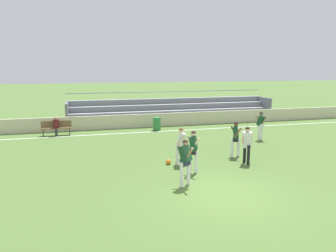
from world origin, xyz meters
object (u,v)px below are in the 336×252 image
(trash_bin, at_px, (157,124))
(soccer_ball, at_px, (168,162))
(bench_near_bin, at_px, (56,127))
(spectator_seated, at_px, (56,124))
(player_dark_trailing_run, at_px, (193,148))
(player_dark_dropping_back, at_px, (236,136))
(player_white_deep_cover, at_px, (181,143))
(player_dark_challenging, at_px, (185,158))
(player_dark_wide_right, at_px, (261,123))
(bleacher_stand, at_px, (173,109))
(player_white_wide_left, at_px, (247,142))

(trash_bin, xyz_separation_m, soccer_ball, (-1.33, -7.71, -0.32))
(bench_near_bin, distance_m, soccer_ball, 9.22)
(bench_near_bin, distance_m, spectator_seated, 0.19)
(player_dark_trailing_run, bearing_deg, player_dark_dropping_back, 32.36)
(player_white_deep_cover, height_order, soccer_ball, player_white_deep_cover)
(player_dark_trailing_run, relative_size, player_dark_challenging, 1.01)
(player_dark_dropping_back, height_order, player_dark_wide_right, player_dark_dropping_back)
(player_dark_dropping_back, bearing_deg, player_dark_challenging, -139.14)
(trash_bin, distance_m, player_dark_wide_right, 6.79)
(spectator_seated, height_order, player_dark_wide_right, player_dark_wide_right)
(player_white_deep_cover, height_order, player_dark_challenging, player_dark_challenging)
(bench_near_bin, distance_m, player_dark_wide_right, 12.32)
(player_white_deep_cover, height_order, player_dark_wide_right, player_dark_wide_right)
(bleacher_stand, height_order, player_white_deep_cover, bleacher_stand)
(player_white_deep_cover, height_order, player_dark_dropping_back, player_dark_dropping_back)
(player_dark_dropping_back, height_order, player_dark_challenging, player_dark_challenging)
(player_dark_challenging, bearing_deg, player_dark_dropping_back, 40.86)
(bleacher_stand, height_order, player_white_wide_left, bleacher_stand)
(bleacher_stand, relative_size, player_white_deep_cover, 9.92)
(bench_near_bin, height_order, player_dark_trailing_run, player_dark_trailing_run)
(player_dark_wide_right, bearing_deg, player_white_wide_left, -127.64)
(player_white_deep_cover, bearing_deg, player_dark_trailing_run, -83.20)
(player_dark_trailing_run, xyz_separation_m, player_dark_wide_right, (5.77, 4.60, -0.05))
(bench_near_bin, distance_m, player_white_deep_cover, 9.66)
(player_dark_challenging, bearing_deg, bench_near_bin, 115.59)
(player_white_wide_left, bearing_deg, player_dark_wide_right, 52.36)
(trash_bin, height_order, player_dark_challenging, player_dark_challenging)
(soccer_ball, bearing_deg, player_white_wide_left, -12.94)
(player_dark_dropping_back, distance_m, player_dark_challenging, 4.60)
(spectator_seated, xyz_separation_m, player_white_wide_left, (8.39, -8.35, 0.27))
(bleacher_stand, xyz_separation_m, player_white_wide_left, (-0.12, -11.79, 0.03))
(bench_near_bin, bearing_deg, player_dark_dropping_back, -41.00)
(trash_bin, bearing_deg, player_dark_challenging, -97.91)
(player_white_wide_left, xyz_separation_m, player_dark_challenging, (-3.44, -1.87, 0.03))
(bench_near_bin, height_order, player_dark_challenging, player_dark_challenging)
(player_white_wide_left, bearing_deg, bench_near_bin, 134.72)
(trash_bin, distance_m, player_dark_dropping_back, 7.63)
(player_dark_wide_right, bearing_deg, trash_bin, 138.85)
(player_dark_wide_right, xyz_separation_m, soccer_ball, (-6.43, -3.25, -0.86))
(bleacher_stand, relative_size, player_white_wide_left, 9.83)
(bleacher_stand, distance_m, spectator_seated, 9.18)
(bench_near_bin, xyz_separation_m, trash_bin, (6.38, 0.01, -0.11))
(spectator_seated, bearing_deg, player_dark_dropping_back, -40.55)
(bleacher_stand, xyz_separation_m, player_dark_dropping_back, (-0.08, -10.65, 0.05))
(bench_near_bin, bearing_deg, soccer_ball, -56.71)
(player_white_deep_cover, xyz_separation_m, player_white_wide_left, (2.81, -0.59, 0.01))
(player_dark_trailing_run, xyz_separation_m, player_white_deep_cover, (-0.14, 1.16, -0.06))
(player_dark_trailing_run, height_order, player_dark_challenging, player_dark_trailing_run)
(player_white_wide_left, bearing_deg, player_dark_trailing_run, -167.80)
(player_dark_trailing_run, bearing_deg, spectator_seated, 122.61)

